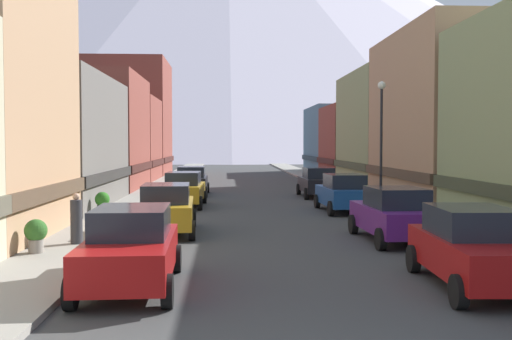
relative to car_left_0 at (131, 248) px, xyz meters
name	(u,v)px	position (x,y,z in m)	size (l,w,h in m)	color
sidewalk_left	(160,189)	(-2.45, 28.29, -0.82)	(2.50, 100.00, 0.15)	gray
sidewalk_right	(339,188)	(10.05, 28.29, -0.82)	(2.50, 100.00, 0.15)	gray
storefront_left_2	(47,144)	(-6.79, 16.97, 2.25)	(6.48, 11.45, 6.56)	#66605B
storefront_left_3	(95,135)	(-6.82, 28.15, 2.88)	(6.54, 9.88, 7.85)	brown
storefront_left_4	(119,141)	(-6.85, 37.67, 2.49)	(6.60, 8.53, 7.04)	brown
storefront_left_5	(125,120)	(-8.01, 47.34, 4.64)	(8.92, 9.69, 11.43)	brown
storefront_right_2	(465,120)	(15.16, 18.79, 3.57)	(8.02, 12.06, 9.26)	tan
storefront_right_3	(411,132)	(15.91, 30.57, 3.16)	(9.52, 11.31, 8.43)	#8C9966
storefront_right_4	(373,144)	(15.68, 41.05, 2.29)	(9.05, 9.03, 6.63)	brown
storefront_right_5	(349,141)	(15.53, 51.28, 2.54)	(8.76, 11.42, 7.16)	slate
car_left_0	(131,248)	(0.00, 0.00, 0.00)	(2.17, 4.45, 1.78)	#9E1111
car_left_1	(166,209)	(0.00, 7.97, 0.00)	(2.23, 4.48, 1.78)	#B28419
car_left_2	(184,189)	(0.00, 16.93, 0.00)	(2.18, 4.45, 1.78)	#B28419
car_left_3	(192,181)	(0.00, 23.83, 0.00)	(2.07, 4.41, 1.78)	black
car_right_0	(474,248)	(7.60, -0.35, 0.00)	(2.25, 4.48, 1.78)	#9E1111
car_right_1	(394,214)	(7.60, 5.94, 0.00)	(2.20, 4.46, 1.78)	#591E72
car_right_2	(343,193)	(7.60, 14.33, 0.00)	(2.19, 4.46, 1.78)	#19478C
car_right_3	(318,182)	(7.60, 22.08, 0.00)	(2.11, 4.42, 1.78)	black
potted_plant_0	(102,202)	(-3.20, 12.63, -0.21)	(0.63, 0.63, 0.97)	#4C4C51
potted_plant_1	(36,234)	(-3.20, 3.64, -0.21)	(0.63, 0.63, 0.94)	gray
pedestrian_0	(76,220)	(-2.45, 5.14, -0.04)	(0.36, 0.36, 1.55)	#333338
streetlamp_right	(381,126)	(9.15, 13.51, 3.09)	(0.36, 0.36, 5.86)	black
mountain_backdrop	(228,23)	(3.09, 253.29, 55.56)	(354.54, 354.54, 112.91)	silver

